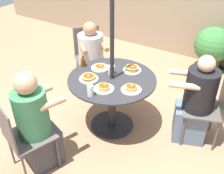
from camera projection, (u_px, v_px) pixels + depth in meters
ground_plane at (112, 125)px, 3.63m from camera, size 12.00×12.00×0.00m
back_fence at (185, 14)px, 5.05m from camera, size 10.00×0.06×1.68m
patio_table at (112, 90)px, 3.32m from camera, size 1.10×1.10×0.76m
umbrella_pole at (112, 55)px, 3.05m from camera, size 0.05×0.05×2.15m
patio_chair_north at (21, 134)px, 2.70m from camera, size 0.57×0.57×0.95m
diner_north at (37, 125)px, 2.78m from camera, size 0.46×0.53×1.22m
patio_chair_east at (211, 105)px, 3.12m from camera, size 0.58×0.58×0.95m
diner_east at (195, 103)px, 3.16m from camera, size 0.60×0.51×1.17m
patio_chair_south at (89, 53)px, 4.30m from camera, size 0.63×0.63×0.95m
diner_south at (92, 60)px, 4.18m from camera, size 0.63×0.61×1.12m
pancake_plate_a at (131, 89)px, 2.98m from camera, size 0.24×0.24×0.07m
pancake_plate_b at (89, 78)px, 3.18m from camera, size 0.24×0.24×0.06m
pancake_plate_c at (132, 69)px, 3.36m from camera, size 0.24×0.24×0.07m
pancake_plate_d at (104, 88)px, 3.00m from camera, size 0.24×0.24×0.06m
pancake_plate_e at (100, 67)px, 3.42m from camera, size 0.24×0.24×0.05m
syrup_bottle at (83, 62)px, 3.45m from camera, size 0.08×0.06×0.15m
coffee_cup at (112, 70)px, 3.27m from camera, size 0.08×0.08×0.12m
drinking_glass_a at (90, 91)px, 2.87m from camera, size 0.07×0.07×0.13m
potted_shrub at (212, 47)px, 4.70m from camera, size 0.64×0.64×0.82m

